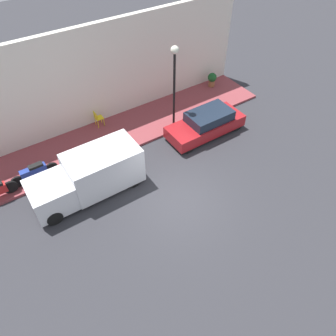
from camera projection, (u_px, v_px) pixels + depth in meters
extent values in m
plane|color=#2D2D33|center=(178.00, 200.00, 14.25)|extent=(60.00, 60.00, 0.00)
cube|color=brown|center=(119.00, 133.00, 17.42)|extent=(3.00, 17.10, 0.13)
cube|color=silver|center=(99.00, 76.00, 16.58)|extent=(0.30, 17.10, 5.26)
cube|color=maroon|center=(205.00, 126.00, 17.14)|extent=(1.63, 4.19, 0.61)
cube|color=#192333|center=(209.00, 116.00, 16.82)|extent=(1.44, 2.31, 0.51)
cylinder|color=black|center=(188.00, 147.00, 16.21)|extent=(0.20, 0.68, 0.68)
cylinder|color=black|center=(172.00, 132.00, 17.03)|extent=(0.20, 0.68, 0.68)
cylinder|color=black|center=(237.00, 125.00, 17.47)|extent=(0.20, 0.68, 0.68)
cylinder|color=black|center=(220.00, 112.00, 18.29)|extent=(0.20, 0.68, 0.68)
cube|color=silver|center=(104.00, 168.00, 14.17)|extent=(1.82, 3.12, 1.74)
cube|color=silver|center=(51.00, 195.00, 13.41)|extent=(1.73, 1.68, 1.22)
cube|color=#192333|center=(43.00, 192.00, 13.07)|extent=(1.55, 0.93, 0.49)
cylinder|color=black|center=(54.00, 218.00, 13.18)|extent=(0.22, 0.66, 0.66)
cylinder|color=black|center=(42.00, 193.00, 14.09)|extent=(0.22, 0.66, 0.66)
cylinder|color=black|center=(133.00, 181.00, 14.61)|extent=(0.22, 0.66, 0.66)
cylinder|color=black|center=(117.00, 161.00, 15.53)|extent=(0.22, 0.66, 0.66)
cylinder|color=black|center=(10.00, 187.00, 14.18)|extent=(0.10, 0.63, 0.63)
cube|color=#B7B7BF|center=(85.00, 152.00, 15.60)|extent=(0.30, 1.02, 0.38)
cube|color=black|center=(87.00, 147.00, 15.48)|extent=(0.27, 0.56, 0.12)
cylinder|color=black|center=(73.00, 159.00, 15.45)|extent=(0.10, 0.61, 0.61)
cylinder|color=black|center=(98.00, 149.00, 15.96)|extent=(0.10, 0.61, 0.61)
cube|color=navy|center=(34.00, 172.00, 14.59)|extent=(0.30, 1.15, 0.47)
cube|color=black|center=(35.00, 166.00, 14.45)|extent=(0.27, 0.63, 0.12)
cylinder|color=black|center=(18.00, 182.00, 14.42)|extent=(0.10, 0.59, 0.59)
cylinder|color=black|center=(52.00, 168.00, 15.03)|extent=(0.10, 0.59, 0.59)
cylinder|color=black|center=(174.00, 92.00, 16.29)|extent=(0.12, 0.12, 4.16)
sphere|color=silver|center=(175.00, 50.00, 14.74)|extent=(0.39, 0.39, 0.39)
cylinder|color=brown|center=(212.00, 83.00, 20.50)|extent=(0.39, 0.39, 0.38)
sphere|color=#195123|center=(212.00, 77.00, 20.21)|extent=(0.54, 0.54, 0.54)
cube|color=yellow|center=(99.00, 118.00, 17.44)|extent=(0.40, 0.40, 0.04)
cube|color=yellow|center=(95.00, 116.00, 17.23)|extent=(0.40, 0.04, 0.37)
cylinder|color=yellow|center=(104.00, 122.00, 17.59)|extent=(0.04, 0.04, 0.47)
cylinder|color=yellow|center=(101.00, 119.00, 17.79)|extent=(0.04, 0.04, 0.47)
cylinder|color=yellow|center=(98.00, 124.00, 17.45)|extent=(0.04, 0.04, 0.47)
cylinder|color=yellow|center=(95.00, 121.00, 17.66)|extent=(0.04, 0.04, 0.47)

